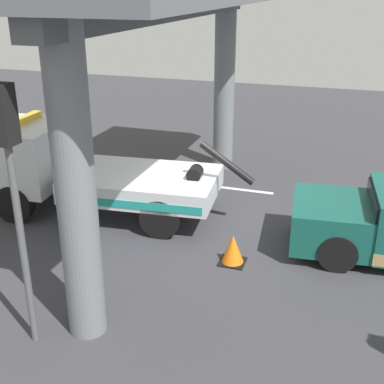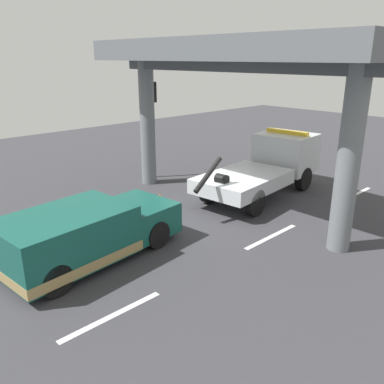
% 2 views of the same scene
% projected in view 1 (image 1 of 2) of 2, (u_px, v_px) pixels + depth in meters
% --- Properties ---
extents(ground_plane, '(60.00, 40.00, 0.10)m').
position_uv_depth(ground_plane, '(204.00, 228.00, 12.93)').
color(ground_plane, '#38383D').
extents(lane_stripe_mid, '(2.60, 0.16, 0.01)m').
position_uv_depth(lane_stripe_mid, '(231.00, 188.00, 15.31)').
color(lane_stripe_mid, silver).
rests_on(lane_stripe_mid, ground).
extents(lane_stripe_east, '(2.60, 0.16, 0.01)m').
position_uv_depth(lane_stripe_east, '(58.00, 167.00, 17.05)').
color(lane_stripe_east, silver).
rests_on(lane_stripe_east, ground).
extents(tow_truck_white, '(7.34, 2.94, 2.46)m').
position_uv_depth(tow_truck_white, '(73.00, 168.00, 13.44)').
color(tow_truck_white, silver).
rests_on(tow_truck_white, ground).
extents(overpass_structure, '(3.60, 11.20, 6.10)m').
position_uv_depth(overpass_structure, '(173.00, 4.00, 11.11)').
color(overpass_structure, slate).
rests_on(overpass_structure, ground).
extents(traffic_light_far, '(0.39, 0.32, 4.43)m').
position_uv_depth(traffic_light_far, '(10.00, 164.00, 7.60)').
color(traffic_light_far, '#515456').
rests_on(traffic_light_far, ground).
extents(traffic_cone_orange, '(0.56, 0.56, 0.67)m').
position_uv_depth(traffic_cone_orange, '(233.00, 250.00, 11.13)').
color(traffic_cone_orange, orange).
rests_on(traffic_cone_orange, ground).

